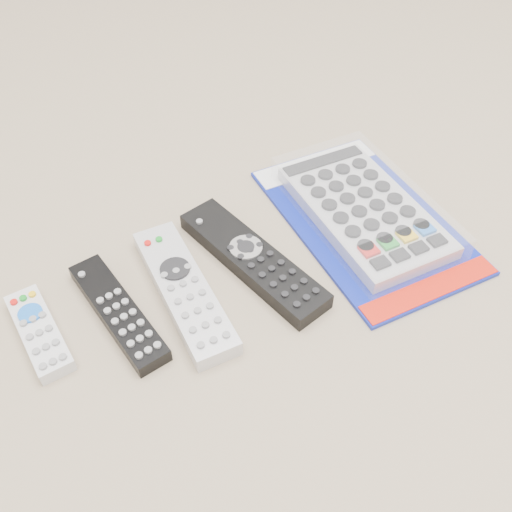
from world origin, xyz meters
TOP-DOWN VIEW (x-y plane):
  - remote_small_grey at (-0.22, 0.08)m, footprint 0.05×0.13m
  - remote_slim_black at (-0.14, 0.05)m, footprint 0.04×0.19m
  - remote_silver_dvd at (-0.06, 0.04)m, footprint 0.09×0.23m
  - remote_large_black at (0.04, 0.03)m, footprint 0.08×0.24m
  - jumbo_remote_packaged at (0.22, 0.01)m, footprint 0.25×0.35m

SIDE VIEW (x-z plane):
  - remote_small_grey at x=-0.22m, z-range 0.00..0.02m
  - remote_slim_black at x=-0.14m, z-range 0.00..0.02m
  - remote_silver_dvd at x=-0.06m, z-range 0.00..0.02m
  - remote_large_black at x=0.04m, z-range 0.00..0.03m
  - jumbo_remote_packaged at x=0.22m, z-range 0.00..0.04m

